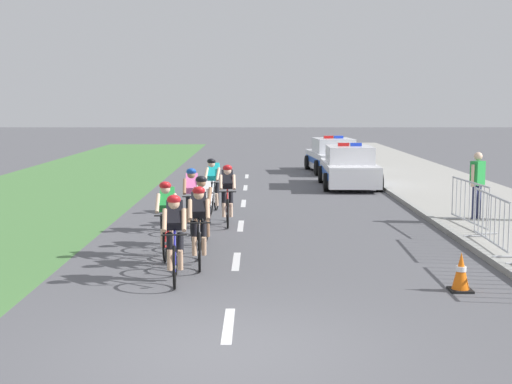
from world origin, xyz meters
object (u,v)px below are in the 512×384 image
(cyclist_second, at_px, (199,224))
(cyclist_third, at_px, (167,217))
(cyclist_seventh, at_px, (214,185))
(crowd_barrier_middle, at_px, (491,221))
(cyclist_fifth, at_px, (192,199))
(spectator_middle, at_px, (478,181))
(cyclist_fourth, at_px, (203,209))
(cyclist_lead, at_px, (175,236))
(police_car_second, at_px, (333,157))
(cyclist_sixth, at_px, (228,194))
(crowd_barrier_rear, at_px, (470,204))
(traffic_cone_near, at_px, (461,272))
(police_car_nearest, at_px, (349,168))

(cyclist_second, bearing_deg, cyclist_third, 130.14)
(cyclist_seventh, bearing_deg, cyclist_third, -95.76)
(cyclist_seventh, relative_size, crowd_barrier_middle, 0.74)
(cyclist_fifth, bearing_deg, spectator_middle, 9.54)
(cyclist_third, distance_m, cyclist_fourth, 1.24)
(cyclist_lead, bearing_deg, police_car_second, 76.35)
(cyclist_lead, bearing_deg, cyclist_fourth, 85.32)
(cyclist_sixth, xyz_separation_m, crowd_barrier_rear, (5.73, -0.85, -0.14))
(crowd_barrier_middle, height_order, spectator_middle, spectator_middle)
(cyclist_sixth, xyz_separation_m, spectator_middle, (6.24, 0.29, 0.30))
(traffic_cone_near, bearing_deg, crowd_barrier_rear, 72.45)
(cyclist_seventh, height_order, crowd_barrier_middle, cyclist_seventh)
(cyclist_third, distance_m, cyclist_fifth, 2.81)
(traffic_cone_near, distance_m, spectator_middle, 7.01)
(cyclist_fifth, relative_size, police_car_second, 0.38)
(cyclist_third, height_order, police_car_nearest, police_car_nearest)
(cyclist_second, height_order, cyclist_seventh, same)
(crowd_barrier_rear, bearing_deg, spectator_middle, 65.61)
(cyclist_sixth, xyz_separation_m, police_car_nearest, (4.05, 8.14, -0.11))
(cyclist_sixth, height_order, crowd_barrier_rear, cyclist_sixth)
(traffic_cone_near, bearing_deg, police_car_nearest, 89.82)
(cyclist_lead, distance_m, cyclist_seventh, 7.68)
(police_car_nearest, distance_m, spectator_middle, 8.16)
(cyclist_seventh, bearing_deg, cyclist_fourth, -89.29)
(crowd_barrier_middle, distance_m, crowd_barrier_rear, 2.43)
(cyclist_seventh, height_order, spectator_middle, spectator_middle)
(cyclist_fourth, relative_size, police_car_nearest, 0.39)
(cyclist_lead, xyz_separation_m, cyclist_second, (0.31, 1.18, 0.00))
(cyclist_fourth, relative_size, traffic_cone_near, 2.69)
(cyclist_fifth, distance_m, police_car_second, 15.36)
(cyclist_second, relative_size, cyclist_seventh, 1.00)
(cyclist_fifth, xyz_separation_m, cyclist_sixth, (0.80, 0.90, 0.00))
(cyclist_fifth, bearing_deg, police_car_nearest, 61.81)
(cyclist_fourth, distance_m, cyclist_seventh, 4.61)
(cyclist_third, bearing_deg, crowd_barrier_rear, 22.85)
(crowd_barrier_middle, relative_size, traffic_cone_near, 3.63)
(police_car_nearest, bearing_deg, cyclist_second, -109.13)
(cyclist_fifth, distance_m, cyclist_sixth, 1.20)
(spectator_middle, bearing_deg, cyclist_sixth, -177.36)
(cyclist_second, relative_size, crowd_barrier_rear, 0.74)
(cyclist_fourth, bearing_deg, cyclist_sixth, 81.17)
(cyclist_fifth, distance_m, crowd_barrier_rear, 6.53)
(crowd_barrier_rear, height_order, traffic_cone_near, crowd_barrier_rear)
(cyclist_second, distance_m, traffic_cone_near, 4.72)
(cyclist_lead, xyz_separation_m, cyclist_fifth, (-0.14, 4.81, 0.00))
(cyclist_second, bearing_deg, cyclist_seventh, 91.05)
(cyclist_seventh, bearing_deg, police_car_second, 68.91)
(cyclist_third, relative_size, crowd_barrier_rear, 0.74)
(police_car_nearest, bearing_deg, crowd_barrier_rear, -79.41)
(crowd_barrier_middle, bearing_deg, cyclist_second, -167.77)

